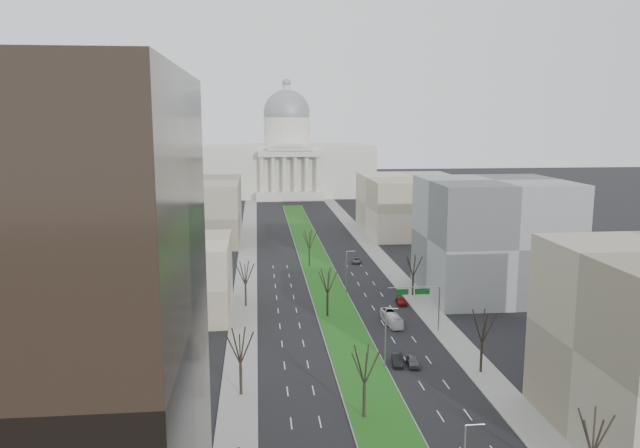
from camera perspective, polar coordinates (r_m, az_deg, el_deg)
ground at (r=155.70m, az=-0.25°, el=-3.90°), size 600.00×600.00×0.00m
median at (r=154.70m, az=-0.21°, el=-3.95°), size 8.00×222.03×0.20m
sidewalk_left at (r=130.85m, az=-6.87°, el=-6.56°), size 5.00×330.00×0.15m
sidewalk_right at (r=134.70m, az=8.27°, el=-6.12°), size 5.00×330.00×0.15m
capitol at (r=301.30m, az=-3.02°, el=5.77°), size 80.00×46.00×55.00m
building_beige_left at (r=120.76m, az=-14.42°, el=-4.77°), size 26.00×22.00×14.00m
building_grey_right at (r=134.20m, az=15.56°, el=-1.20°), size 28.00×26.00×24.00m
building_far_left at (r=193.72m, az=-11.78°, el=1.28°), size 30.00×40.00×18.00m
building_far_right at (r=203.73m, az=8.36°, el=1.78°), size 30.00×40.00×18.00m
tree_left_mid at (r=84.02m, az=-7.32°, el=-10.91°), size 5.40×5.40×9.72m
tree_left_far at (r=122.33m, az=-6.85°, el=-4.42°), size 5.28×5.28×9.50m
tree_right_near at (r=68.32m, az=23.77°, el=-16.98°), size 5.16×5.16×9.29m
tree_right_mid at (r=93.28m, az=14.65°, el=-8.95°), size 5.52×5.52×9.94m
tree_right_far at (r=130.21m, az=8.53°, el=-3.74°), size 5.04×5.04×9.07m
tree_median_a at (r=77.57m, az=4.10°, el=-12.64°), size 5.40×5.40×9.72m
tree_median_b at (r=115.21m, az=0.69°, el=-5.15°), size 5.40×5.40×9.72m
tree_median_c at (r=154.04m, az=-0.99°, el=-1.38°), size 5.40×5.40×9.72m
streetlamp_median_b at (r=93.14m, az=6.03°, el=-10.24°), size 1.90×0.20×9.16m
streetlamp_median_c at (r=130.88m, az=2.46°, el=-4.35°), size 1.90×0.20×9.16m
mast_arm_signs at (r=108.85m, az=9.47°, el=-6.66°), size 9.12×0.24×8.09m
car_grey_near at (r=95.98m, az=8.48°, el=-12.30°), size 1.91×4.24×1.41m
car_black at (r=96.16m, az=7.10°, el=-12.20°), size 2.31×4.71×1.49m
car_red at (r=125.67m, az=7.44°, el=-6.96°), size 2.29×4.88×1.38m
car_grey_far at (r=159.65m, az=3.37°, el=-3.34°), size 2.79×4.91×1.29m
box_van at (r=113.30m, az=6.55°, el=-8.57°), size 2.66×8.21×2.25m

